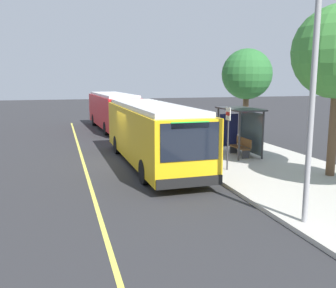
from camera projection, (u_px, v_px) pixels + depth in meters
ground_plane at (128, 161)px, 19.16m from camera, size 120.00×120.00×0.00m
sidewalk_curb at (235, 153)px, 20.79m from camera, size 44.00×6.40×0.15m
lane_stripe_center at (84, 164)px, 18.56m from camera, size 36.00×0.14×0.01m
transit_bus_main at (152, 132)px, 18.18m from camera, size 10.75×2.78×2.95m
transit_bus_second at (113, 110)px, 31.02m from camera, size 10.35×3.10×2.95m
bus_shelter at (241, 121)px, 20.01m from camera, size 2.90×1.60×2.48m
waiting_bench at (241, 147)px, 19.73m from camera, size 1.60×0.48×0.95m
route_sign_post at (228, 130)px, 16.46m from camera, size 0.44×0.08×2.80m
street_tree_downstreet at (247, 75)px, 23.59m from camera, size 3.15×3.15×5.86m
utility_pole at (312, 109)px, 10.13m from camera, size 0.16×0.16×6.40m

